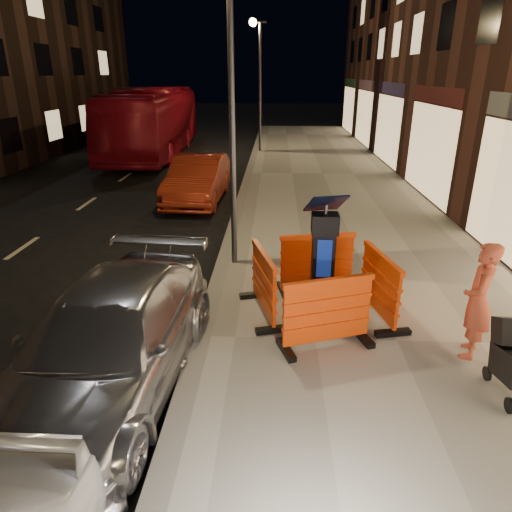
{
  "coord_description": "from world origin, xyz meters",
  "views": [
    {
      "loc": [
        1.11,
        -6.05,
        3.95
      ],
      "look_at": [
        0.8,
        1.0,
        1.1
      ],
      "focal_mm": 32.0,
      "sensor_mm": 36.0,
      "label": 1
    }
  ],
  "objects_px": {
    "barrier_front": "(327,313)",
    "bus_doubledecker": "(156,154)",
    "barrier_kerbside": "(264,284)",
    "car_red": "(199,201)",
    "parking_kiosk": "(323,260)",
    "barrier_back": "(317,263)",
    "barrier_bldgside": "(380,286)",
    "man": "(478,301)",
    "car_silver": "(115,385)"
  },
  "relations": [
    {
      "from": "barrier_front",
      "to": "barrier_back",
      "type": "bearing_deg",
      "value": 71.12
    },
    {
      "from": "barrier_front",
      "to": "bus_doubledecker",
      "type": "height_order",
      "value": "bus_doubledecker"
    },
    {
      "from": "car_silver",
      "to": "car_red",
      "type": "relative_size",
      "value": 1.08
    },
    {
      "from": "bus_doubledecker",
      "to": "barrier_back",
      "type": "bearing_deg",
      "value": -68.37
    },
    {
      "from": "parking_kiosk",
      "to": "barrier_bldgside",
      "type": "height_order",
      "value": "parking_kiosk"
    },
    {
      "from": "barrier_bldgside",
      "to": "barrier_front",
      "type": "bearing_deg",
      "value": 123.12
    },
    {
      "from": "barrier_bldgside",
      "to": "man",
      "type": "xyz_separation_m",
      "value": [
        1.1,
        -1.07,
        0.31
      ]
    },
    {
      "from": "car_red",
      "to": "barrier_front",
      "type": "bearing_deg",
      "value": -67.35
    },
    {
      "from": "parking_kiosk",
      "to": "man",
      "type": "xyz_separation_m",
      "value": [
        2.05,
        -1.07,
        -0.13
      ]
    },
    {
      "from": "barrier_back",
      "to": "parking_kiosk",
      "type": "bearing_deg",
      "value": -100.88
    },
    {
      "from": "barrier_front",
      "to": "bus_doubledecker",
      "type": "relative_size",
      "value": 0.12
    },
    {
      "from": "car_silver",
      "to": "man",
      "type": "height_order",
      "value": "man"
    },
    {
      "from": "barrier_kerbside",
      "to": "bus_doubledecker",
      "type": "distance_m",
      "value": 17.85
    },
    {
      "from": "car_red",
      "to": "barrier_back",
      "type": "bearing_deg",
      "value": -62.2
    },
    {
      "from": "car_red",
      "to": "bus_doubledecker",
      "type": "bearing_deg",
      "value": 113.94
    },
    {
      "from": "car_red",
      "to": "bus_doubledecker",
      "type": "height_order",
      "value": "bus_doubledecker"
    },
    {
      "from": "barrier_back",
      "to": "barrier_kerbside",
      "type": "height_order",
      "value": "same"
    },
    {
      "from": "barrier_bldgside",
      "to": "car_red",
      "type": "distance_m",
      "value": 8.84
    },
    {
      "from": "barrier_back",
      "to": "barrier_front",
      "type": "bearing_deg",
      "value": -100.88
    },
    {
      "from": "parking_kiosk",
      "to": "barrier_front",
      "type": "height_order",
      "value": "parking_kiosk"
    },
    {
      "from": "barrier_front",
      "to": "barrier_back",
      "type": "xyz_separation_m",
      "value": [
        0.0,
        1.9,
        0.0
      ]
    },
    {
      "from": "barrier_bldgside",
      "to": "car_red",
      "type": "height_order",
      "value": "barrier_bldgside"
    },
    {
      "from": "barrier_bldgside",
      "to": "barrier_back",
      "type": "bearing_deg",
      "value": 33.12
    },
    {
      "from": "barrier_front",
      "to": "bus_doubledecker",
      "type": "bearing_deg",
      "value": 92.63
    },
    {
      "from": "barrier_back",
      "to": "bus_doubledecker",
      "type": "distance_m",
      "value": 17.32
    },
    {
      "from": "car_red",
      "to": "barrier_kerbside",
      "type": "bearing_deg",
      "value": -71.25
    },
    {
      "from": "parking_kiosk",
      "to": "car_silver",
      "type": "bearing_deg",
      "value": -162.08
    },
    {
      "from": "parking_kiosk",
      "to": "barrier_front",
      "type": "xyz_separation_m",
      "value": [
        0.0,
        -0.95,
        -0.44
      ]
    },
    {
      "from": "barrier_back",
      "to": "car_silver",
      "type": "height_order",
      "value": "barrier_back"
    },
    {
      "from": "barrier_front",
      "to": "barrier_back",
      "type": "distance_m",
      "value": 1.9
    },
    {
      "from": "barrier_bldgside",
      "to": "bus_doubledecker",
      "type": "xyz_separation_m",
      "value": [
        -7.94,
        16.79,
        -0.7
      ]
    },
    {
      "from": "barrier_front",
      "to": "bus_doubledecker",
      "type": "distance_m",
      "value": 19.08
    },
    {
      "from": "barrier_kerbside",
      "to": "bus_doubledecker",
      "type": "relative_size",
      "value": 0.12
    },
    {
      "from": "barrier_kerbside",
      "to": "bus_doubledecker",
      "type": "height_order",
      "value": "bus_doubledecker"
    },
    {
      "from": "barrier_kerbside",
      "to": "barrier_bldgside",
      "type": "xyz_separation_m",
      "value": [
        1.9,
        0.0,
        0.0
      ]
    },
    {
      "from": "barrier_front",
      "to": "car_red",
      "type": "xyz_separation_m",
      "value": [
        -3.3,
        8.67,
        -0.7
      ]
    },
    {
      "from": "barrier_back",
      "to": "car_silver",
      "type": "xyz_separation_m",
      "value": [
        -2.92,
        -2.76,
        -0.7
      ]
    },
    {
      "from": "parking_kiosk",
      "to": "barrier_front",
      "type": "relative_size",
      "value": 1.4
    },
    {
      "from": "parking_kiosk",
      "to": "bus_doubledecker",
      "type": "bearing_deg",
      "value": 98.73
    },
    {
      "from": "barrier_front",
      "to": "barrier_kerbside",
      "type": "bearing_deg",
      "value": 116.12
    },
    {
      "from": "parking_kiosk",
      "to": "barrier_kerbside",
      "type": "distance_m",
      "value": 1.05
    },
    {
      "from": "barrier_back",
      "to": "car_red",
      "type": "relative_size",
      "value": 0.32
    },
    {
      "from": "parking_kiosk",
      "to": "man",
      "type": "distance_m",
      "value": 2.32
    },
    {
      "from": "parking_kiosk",
      "to": "bus_doubledecker",
      "type": "height_order",
      "value": "parking_kiosk"
    },
    {
      "from": "bus_doubledecker",
      "to": "car_red",
      "type": "bearing_deg",
      "value": -70.05
    },
    {
      "from": "barrier_back",
      "to": "barrier_kerbside",
      "type": "relative_size",
      "value": 1.0
    },
    {
      "from": "barrier_front",
      "to": "barrier_kerbside",
      "type": "relative_size",
      "value": 1.0
    },
    {
      "from": "barrier_kerbside",
      "to": "man",
      "type": "bearing_deg",
      "value": -125.4
    },
    {
      "from": "car_red",
      "to": "bus_doubledecker",
      "type": "distance_m",
      "value": 9.78
    },
    {
      "from": "barrier_bldgside",
      "to": "car_red",
      "type": "bearing_deg",
      "value": 16.96
    }
  ]
}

